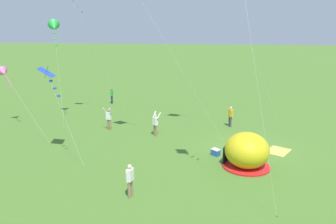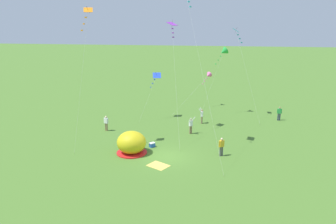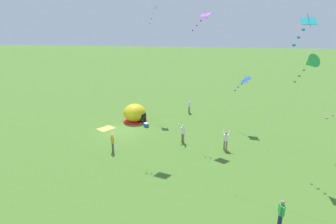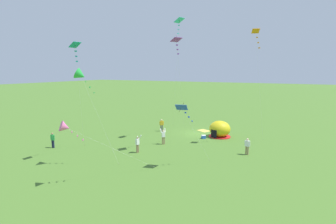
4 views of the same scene
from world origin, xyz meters
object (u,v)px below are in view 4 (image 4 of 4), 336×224
at_px(person_flying_kite, 138,143).
at_px(kite_cyan, 179,24).
at_px(popup_tent, 220,129).
at_px(kite_green, 81,75).
at_px(person_near_tent, 162,125).
at_px(kite_blue, 183,109).
at_px(person_watching_sky, 53,139).
at_px(kite_pink, 65,127).
at_px(kite_teal, 75,49).
at_px(person_arms_raised, 163,136).
at_px(kite_orange, 256,36).
at_px(cooler_box, 204,137).
at_px(kite_purple, 177,43).
at_px(person_center_field, 247,146).

relative_size(person_flying_kite, kite_cyan, 0.13).
xyz_separation_m(popup_tent, kite_green, (7.90, 15.63, 7.12)).
relative_size(person_flying_kite, person_near_tent, 1.10).
relative_size(popup_tent, person_near_tent, 1.63).
bearing_deg(kite_blue, person_near_tent, -53.52).
xyz_separation_m(person_flying_kite, kite_green, (2.20, 5.20, 7.12)).
xyz_separation_m(person_watching_sky, kite_pink, (-9.16, 6.03, 3.49)).
bearing_deg(kite_teal, popup_tent, -122.79).
relative_size(person_watching_sky, kite_blue, 0.30).
distance_m(person_flying_kite, kite_teal, 10.99).
xyz_separation_m(person_arms_raised, kite_orange, (-9.01, -5.01, 11.24)).
bearing_deg(kite_orange, kite_cyan, 9.95).
height_order(person_near_tent, kite_blue, kite_blue).
xyz_separation_m(person_arms_raised, kite_pink, (1.07, 12.93, 3.45)).
relative_size(person_watching_sky, person_arms_raised, 0.91).
xyz_separation_m(popup_tent, person_near_tent, (8.17, 0.75, -0.03)).
distance_m(cooler_box, person_arms_raised, 5.72).
bearing_deg(kite_pink, person_near_tent, -82.96).
bearing_deg(kite_green, kite_purple, -124.24).
distance_m(cooler_box, kite_cyan, 14.14).
xyz_separation_m(kite_pink, kite_blue, (-6.05, -7.32, 0.76)).
bearing_deg(cooler_box, kite_blue, 99.44).
bearing_deg(kite_teal, person_flying_kite, -131.58).
bearing_deg(person_flying_kite, kite_green, 67.05).
bearing_deg(person_center_field, cooler_box, -33.13).
relative_size(person_watching_sky, kite_teal, 0.15).
xyz_separation_m(person_watching_sky, kite_green, (-7.13, 2.30, 7.15)).
bearing_deg(person_watching_sky, person_center_field, -159.01).
relative_size(person_center_field, kite_cyan, 0.12).
bearing_deg(kite_pink, kite_blue, -129.60).
distance_m(person_center_field, kite_pink, 17.48).
bearing_deg(person_arms_raised, kite_purple, 150.36).
bearing_deg(kite_green, person_watching_sky, -17.89).
relative_size(person_arms_raised, kite_pink, 0.28).
relative_size(cooler_box, kite_green, 0.07).
relative_size(kite_blue, kite_cyan, 0.39).
bearing_deg(person_arms_raised, popup_tent, -126.75).
bearing_deg(cooler_box, person_flying_kite, 64.15).
bearing_deg(person_watching_sky, kite_orange, -148.24).
height_order(cooler_box, person_center_field, person_center_field).
xyz_separation_m(person_arms_raised, kite_teal, (4.62, 8.21, 9.44)).
xyz_separation_m(cooler_box, person_center_field, (-6.11, 3.99, 0.74)).
bearing_deg(person_arms_raised, kite_green, 71.40).
height_order(kite_teal, kite_green, kite_teal).
distance_m(person_flying_kite, kite_pink, 9.57).
bearing_deg(kite_teal, kite_orange, -135.89).
bearing_deg(kite_teal, kite_purple, -135.00).
relative_size(person_center_field, kite_blue, 0.30).
height_order(kite_pink, kite_orange, kite_orange).
height_order(person_watching_sky, person_flying_kite, person_flying_kite).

